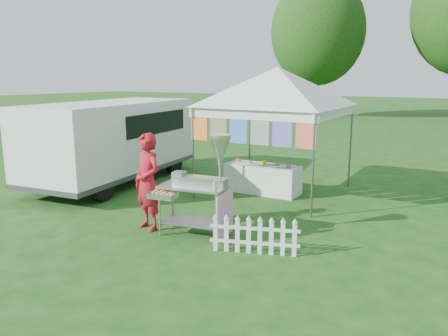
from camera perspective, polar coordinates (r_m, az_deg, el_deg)
The scene contains 8 objects.
ground at distance 7.83m, azimuth -3.91°, elevation -8.90°, with size 120.00×120.00×0.00m, color #1A4513.
canopy_main at distance 10.40m, azimuth 7.01°, elevation 12.93°, with size 4.24×4.24×3.45m.
tree_left at distance 31.86m, azimuth 12.14°, elevation 17.06°, with size 6.40×6.40×9.53m.
donut_cart at distance 7.52m, azimuth -2.79°, elevation -1.22°, with size 1.32×1.07×1.82m.
vendor at distance 8.06m, azimuth -9.95°, elevation -1.81°, with size 0.65×0.43×1.79m, color #B21522.
cargo_van at distance 12.00m, azimuth -13.95°, elevation 3.69°, with size 2.64×5.33×2.13m.
picket_fence at distance 7.01m, azimuth 3.97°, elevation -8.93°, with size 1.37×0.50×0.56m.
display_table at distance 10.66m, azimuth 5.03°, elevation -1.39°, with size 1.80×0.70×0.69m, color white.
Camera 1 is at (4.14, -6.04, 2.76)m, focal length 35.00 mm.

